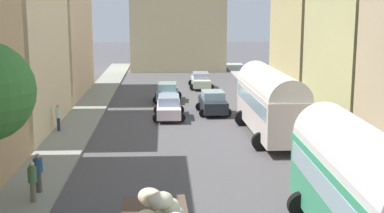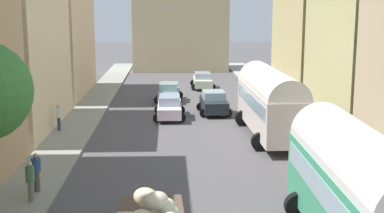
% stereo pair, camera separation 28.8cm
% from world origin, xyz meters
% --- Properties ---
extents(ground_plane, '(154.00, 154.00, 0.00)m').
position_xyz_m(ground_plane, '(0.00, 27.00, 0.00)').
color(ground_plane, '#504D50').
extents(sidewalk_left, '(2.50, 70.00, 0.14)m').
position_xyz_m(sidewalk_left, '(-7.25, 27.00, 0.07)').
color(sidewalk_left, gray).
rests_on(sidewalk_left, ground).
extents(sidewalk_right, '(2.50, 70.00, 0.14)m').
position_xyz_m(sidewalk_right, '(7.25, 27.00, 0.07)').
color(sidewalk_right, '#A5A49F').
rests_on(sidewalk_right, ground).
extents(building_left_2, '(4.95, 11.44, 9.17)m').
position_xyz_m(building_left_2, '(-10.75, 25.76, 4.61)').
color(building_left_2, beige).
rests_on(building_left_2, ground).
extents(building_left_3, '(5.84, 11.98, 10.25)m').
position_xyz_m(building_left_3, '(-11.15, 38.47, 5.15)').
color(building_left_3, beige).
rests_on(building_left_3, ground).
extents(building_right_2, '(6.33, 10.30, 9.55)m').
position_xyz_m(building_right_2, '(11.38, 25.75, 4.80)').
color(building_right_2, tan).
rests_on(building_right_2, ground).
extents(building_right_3, '(4.95, 11.62, 13.41)m').
position_xyz_m(building_right_3, '(10.75, 37.54, 6.73)').
color(building_right_3, tan).
rests_on(building_right_3, ground).
extents(distant_church, '(11.07, 6.25, 20.02)m').
position_xyz_m(distant_church, '(0.00, 56.03, 6.67)').
color(distant_church, '#CAB88F').
rests_on(distant_church, ground).
extents(parked_bus_0, '(3.40, 8.92, 4.07)m').
position_xyz_m(parked_bus_0, '(4.43, 7.94, 2.24)').
color(parked_bus_0, '#3D9C70').
rests_on(parked_bus_0, ground).
extents(parked_bus_1, '(3.37, 9.68, 4.04)m').
position_xyz_m(parked_bus_1, '(4.56, 22.91, 2.24)').
color(parked_bus_1, beige).
rests_on(parked_bus_1, ground).
extents(car_0, '(2.21, 4.40, 1.57)m').
position_xyz_m(car_0, '(-1.35, 28.50, 0.78)').
color(car_0, silver).
rests_on(car_0, ground).
extents(car_1, '(2.36, 3.87, 1.49)m').
position_xyz_m(car_1, '(-1.39, 35.09, 0.75)').
color(car_1, slate).
rests_on(car_1, ground).
extents(car_2, '(2.38, 3.93, 1.65)m').
position_xyz_m(car_2, '(1.82, 29.80, 0.82)').
color(car_2, '#20262B').
rests_on(car_2, ground).
extents(car_3, '(2.22, 4.38, 1.48)m').
position_xyz_m(car_3, '(1.75, 41.68, 0.75)').
color(car_3, silver).
rests_on(car_3, ground).
extents(pedestrian_0, '(0.41, 0.41, 1.77)m').
position_xyz_m(pedestrian_0, '(-6.81, 13.69, 1.00)').
color(pedestrian_0, '#52524E').
rests_on(pedestrian_0, ground).
extents(pedestrian_1, '(0.36, 0.36, 1.76)m').
position_xyz_m(pedestrian_1, '(-6.78, 12.60, 1.00)').
color(pedestrian_1, '#6E6A56').
rests_on(pedestrian_1, ground).
extents(pedestrian_3, '(0.38, 0.38, 1.78)m').
position_xyz_m(pedestrian_3, '(-8.10, 24.53, 1.04)').
color(pedestrian_3, '#273551').
rests_on(pedestrian_3, ground).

